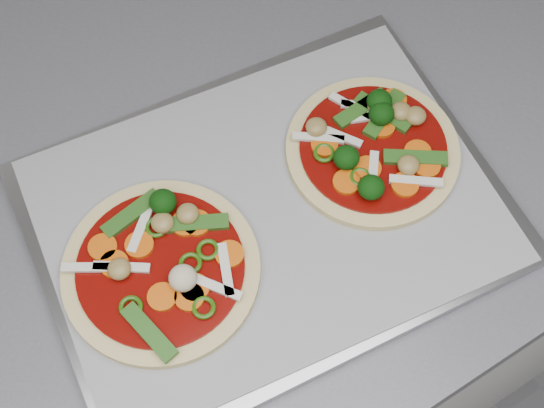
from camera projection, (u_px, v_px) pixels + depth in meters
base_cabinet at (494, 162)px, 1.26m from camera, size 3.60×0.60×0.86m
baking_tray at (268, 214)px, 0.68m from camera, size 0.44×0.34×0.01m
parchment at (268, 210)px, 0.68m from camera, size 0.42×0.33×0.00m
pizza_left at (162, 265)px, 0.64m from camera, size 0.22×0.22×0.03m
pizza_right at (373, 146)px, 0.70m from camera, size 0.19×0.19×0.03m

